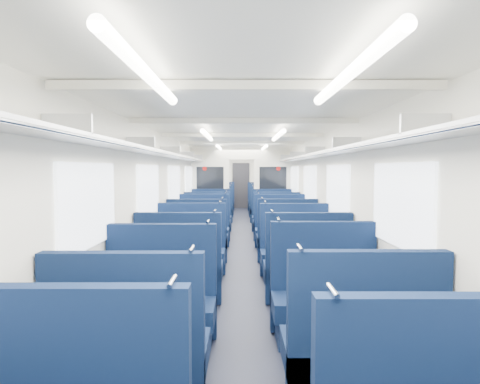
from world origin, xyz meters
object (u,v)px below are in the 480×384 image
seat_5 (360,357)px  seat_9 (306,273)px  seat_16 (208,225)px  seat_12 (198,242)px  seat_17 (276,225)px  seat_21 (267,211)px  seat_4 (130,361)px  seat_13 (286,241)px  seat_22 (218,208)px  seat_26 (221,202)px  seat_24 (219,205)px  seat_23 (265,208)px  seat_8 (180,273)px  end_door (241,186)px  seat_7 (325,303)px  seat_11 (295,256)px  seat_10 (191,255)px  seat_20 (216,211)px  bulkhead (241,187)px  seat_19 (272,219)px  seat_14 (204,232)px  seat_6 (160,309)px  seat_25 (263,205)px  seat_18 (211,219)px  seat_15 (280,232)px  seat_27 (261,202)px

seat_5 → seat_9: 2.35m
seat_5 → seat_16: (-1.66, 6.82, 0.00)m
seat_12 → seat_17: bearing=53.0°
seat_21 → seat_17: bearing=-90.0°
seat_4 → seat_13: bearing=70.4°
seat_16 → seat_22: 4.34m
seat_26 → seat_24: bearing=-90.0°
seat_23 → seat_22: bearing=178.3°
seat_8 → seat_23: bearing=79.3°
end_door → seat_7: 13.71m
seat_11 → seat_16: 3.82m
seat_10 → seat_11: 1.66m
seat_7 → seat_20: (-1.66, 8.86, 0.00)m
bulkhead → seat_5: size_ratio=2.29×
seat_13 → seat_21: (0.00, 5.38, 0.00)m
seat_13 → seat_19: same height
seat_14 → seat_22: 5.40m
seat_24 → end_door: bearing=72.3°
seat_6 → seat_12: 3.57m
bulkhead → seat_16: size_ratio=2.29×
seat_5 → seat_25: (0.00, 12.26, 0.00)m
bulkhead → seat_11: bulkhead is taller
seat_17 → seat_26: same height
seat_18 → seat_26: bearing=90.0°
seat_24 → seat_19: bearing=-69.1°
seat_14 → seat_21: same height
bulkhead → seat_8: bulkhead is taller
seat_20 → seat_24: (0.00, 2.21, 0.00)m
seat_7 → seat_12: 3.78m
seat_10 → seat_16: same height
bulkhead → seat_19: bearing=-27.5°
seat_9 → seat_25: same height
seat_7 → seat_15: 4.51m
seat_13 → seat_20: size_ratio=1.00×
bulkhead → seat_25: bearing=78.1°
seat_17 → seat_26: bearing=103.7°
seat_6 → seat_7: same height
seat_17 → seat_27: (0.00, 6.64, 0.00)m
seat_8 → seat_14: bearing=90.0°
seat_8 → seat_16: (0.00, 4.47, 0.00)m
seat_11 → seat_27: size_ratio=1.00×
seat_11 → seat_26: same height
bulkhead → seat_7: bearing=-83.4°
seat_15 → seat_16: size_ratio=1.00×
seat_9 → seat_13: size_ratio=1.00×
seat_5 → seat_18: same height
seat_18 → seat_21: 2.65m
seat_9 → seat_13: same height
seat_23 → seat_16: bearing=-111.2°
bulkhead → seat_27: size_ratio=2.29×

